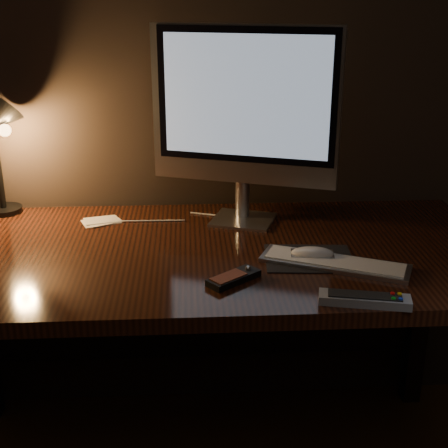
{
  "coord_description": "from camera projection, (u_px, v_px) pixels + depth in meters",
  "views": [
    {
      "loc": [
        -0.04,
        0.3,
        1.41
      ],
      "look_at": [
        0.04,
        1.73,
        0.87
      ],
      "focal_mm": 50.0,
      "sensor_mm": 36.0,
      "label": 1
    }
  ],
  "objects": [
    {
      "name": "papers",
      "position": [
        101.0,
        221.0,
        1.88
      ],
      "size": [
        0.13,
        0.11,
        0.01
      ],
      "primitive_type": "cube",
      "rotation": [
        0.0,
        0.0,
        0.37
      ],
      "color": "white",
      "rests_on": "desk"
    },
    {
      "name": "keyboard",
      "position": [
        335.0,
        263.0,
        1.58
      ],
      "size": [
        0.38,
        0.25,
        0.01
      ],
      "primitive_type": "cube",
      "rotation": [
        0.0,
        0.0,
        -0.43
      ],
      "color": "silver",
      "rests_on": "desk"
    },
    {
      "name": "mousepad",
      "position": [
        309.0,
        258.0,
        1.62
      ],
      "size": [
        0.24,
        0.2,
        0.0
      ],
      "primitive_type": "cube",
      "rotation": [
        0.0,
        0.0,
        -0.08
      ],
      "color": "black",
      "rests_on": "desk"
    },
    {
      "name": "mouse",
      "position": [
        312.0,
        255.0,
        1.62
      ],
      "size": [
        0.12,
        0.07,
        0.02
      ],
      "primitive_type": "ellipsoid",
      "rotation": [
        0.0,
        0.0,
        -0.14
      ],
      "color": "white",
      "rests_on": "desk"
    },
    {
      "name": "desk",
      "position": [
        206.0,
        281.0,
        1.8
      ],
      "size": [
        1.6,
        0.75,
        0.75
      ],
      "color": "black",
      "rests_on": "ground"
    },
    {
      "name": "media_remote",
      "position": [
        234.0,
        278.0,
        1.5
      ],
      "size": [
        0.14,
        0.13,
        0.03
      ],
      "rotation": [
        0.0,
        0.0,
        0.68
      ],
      "color": "black",
      "rests_on": "desk"
    },
    {
      "name": "cable",
      "position": [
        185.0,
        220.0,
        1.89
      ],
      "size": [
        0.54,
        0.13,
        0.0
      ],
      "primitive_type": "cylinder",
      "rotation": [
        0.0,
        1.57,
        -0.23
      ],
      "color": "white",
      "rests_on": "desk"
    },
    {
      "name": "monitor",
      "position": [
        245.0,
        110.0,
        1.76
      ],
      "size": [
        0.53,
        0.22,
        0.57
      ],
      "rotation": [
        0.0,
        0.0,
        -0.34
      ],
      "color": "silver",
      "rests_on": "desk"
    },
    {
      "name": "tv_remote",
      "position": [
        365.0,
        299.0,
        1.39
      ],
      "size": [
        0.21,
        0.09,
        0.03
      ],
      "rotation": [
        0.0,
        0.0,
        -0.22
      ],
      "color": "gray",
      "rests_on": "desk"
    }
  ]
}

